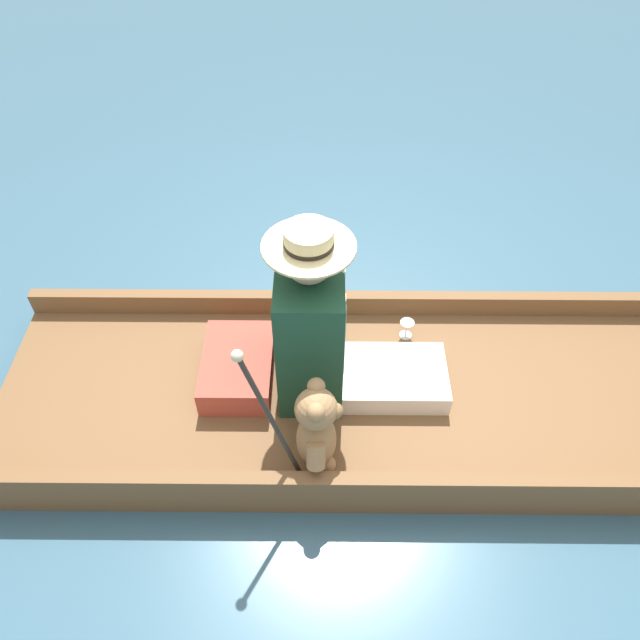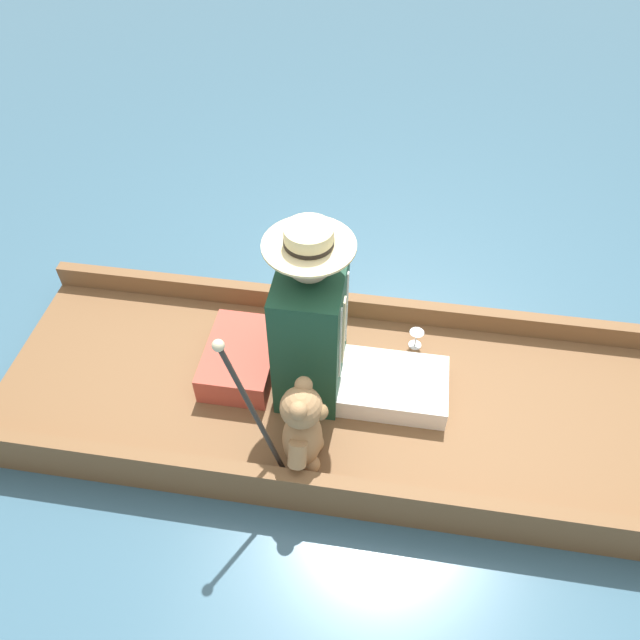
% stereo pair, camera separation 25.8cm
% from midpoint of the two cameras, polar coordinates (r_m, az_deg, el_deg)
% --- Properties ---
extents(ground_plane, '(16.00, 16.00, 0.00)m').
position_cam_midpoint_polar(ground_plane, '(2.99, 1.06, -8.00)').
color(ground_plane, '#385B70').
extents(punt_boat, '(1.09, 3.33, 0.24)m').
position_cam_midpoint_polar(punt_boat, '(2.93, 1.08, -7.18)').
color(punt_boat, brown).
rests_on(punt_boat, ground_plane).
extents(seat_cushion, '(0.46, 0.32, 0.14)m').
position_cam_midpoint_polar(seat_cushion, '(2.93, -10.02, -4.40)').
color(seat_cushion, '#B24738').
rests_on(seat_cushion, punt_boat).
extents(seated_person, '(0.38, 0.80, 0.91)m').
position_cam_midpoint_polar(seated_person, '(2.65, -2.21, -1.58)').
color(seated_person, white).
rests_on(seated_person, punt_boat).
extents(teddy_bear, '(0.32, 0.19, 0.46)m').
position_cam_midpoint_polar(teddy_bear, '(2.51, -3.24, -10.17)').
color(teddy_bear, '#9E754C').
rests_on(teddy_bear, punt_boat).
extents(wine_glass, '(0.07, 0.07, 0.10)m').
position_cam_midpoint_polar(wine_glass, '(3.07, 5.58, -0.68)').
color(wine_glass, silver).
rests_on(wine_glass, punt_boat).
extents(walking_cane, '(0.04, 0.23, 0.80)m').
position_cam_midpoint_polar(walking_cane, '(2.27, -8.17, -8.41)').
color(walking_cane, '#2D2823').
rests_on(walking_cane, punt_boat).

